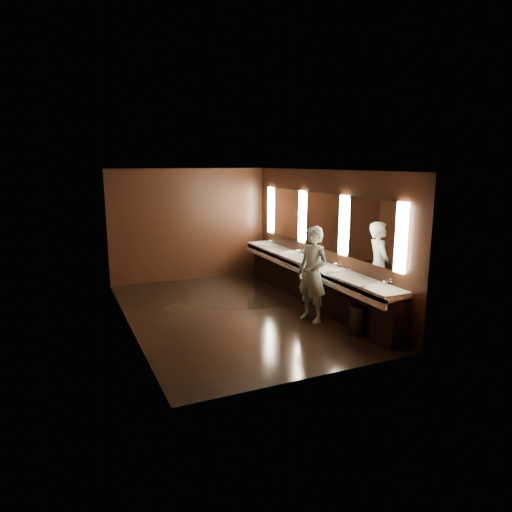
% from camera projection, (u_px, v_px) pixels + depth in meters
% --- Properties ---
extents(floor, '(6.00, 6.00, 0.00)m').
position_uv_depth(floor, '(234.00, 314.00, 9.04)').
color(floor, black).
rests_on(floor, ground).
extents(ceiling, '(4.00, 6.00, 0.02)m').
position_uv_depth(ceiling, '(233.00, 170.00, 8.48)').
color(ceiling, '#2D2D2B').
rests_on(ceiling, wall_back).
extents(wall_back, '(4.00, 0.02, 2.80)m').
position_uv_depth(wall_back, '(190.00, 225.00, 11.44)').
color(wall_back, black).
rests_on(wall_back, floor).
extents(wall_front, '(4.00, 0.02, 2.80)m').
position_uv_depth(wall_front, '(315.00, 280.00, 6.08)').
color(wall_front, black).
rests_on(wall_front, floor).
extents(wall_left, '(0.02, 6.00, 2.80)m').
position_uv_depth(wall_left, '(127.00, 252.00, 7.96)').
color(wall_left, black).
rests_on(wall_left, floor).
extents(wall_right, '(0.02, 6.00, 2.80)m').
position_uv_depth(wall_right, '(322.00, 237.00, 9.56)').
color(wall_right, black).
rests_on(wall_right, floor).
extents(sink_counter, '(0.55, 5.40, 1.01)m').
position_uv_depth(sink_counter, '(312.00, 280.00, 9.66)').
color(sink_counter, black).
rests_on(sink_counter, floor).
extents(mirror_band, '(0.06, 5.03, 1.15)m').
position_uv_depth(mirror_band, '(322.00, 221.00, 9.49)').
color(mirror_band, '#FDE1BA').
rests_on(mirror_band, wall_right).
extents(person, '(0.61, 0.76, 1.80)m').
position_uv_depth(person, '(313.00, 274.00, 8.48)').
color(person, '#8CCAD1').
rests_on(person, floor).
extents(trash_bin, '(0.37, 0.37, 0.52)m').
position_uv_depth(trash_bin, '(358.00, 320.00, 7.92)').
color(trash_bin, black).
rests_on(trash_bin, floor).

